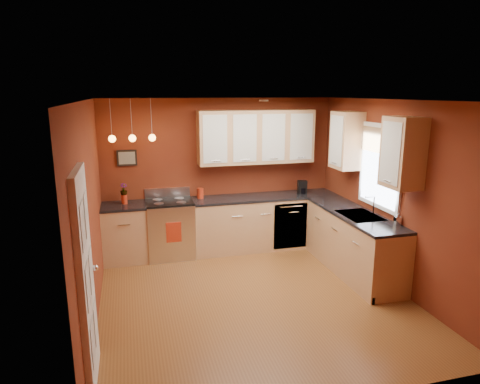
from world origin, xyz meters
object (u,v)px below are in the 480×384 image
object	(u,v)px
sink	(360,217)
soap_pump	(398,219)
red_canister	(200,193)
gas_range	(170,228)
coffee_maker	(302,187)

from	to	relation	value
sink	soap_pump	world-z (taller)	sink
red_canister	gas_range	bearing A→B (deg)	-169.28
coffee_maker	soap_pump	bearing A→B (deg)	-63.73
gas_range	red_canister	xyz separation A→B (m)	(0.53, 0.10, 0.55)
gas_range	red_canister	world-z (taller)	red_canister
coffee_maker	gas_range	bearing A→B (deg)	-167.55
red_canister	sink	bearing A→B (deg)	-37.46
gas_range	coffee_maker	xyz separation A→B (m)	(2.35, 0.01, 0.56)
coffee_maker	soap_pump	size ratio (longest dim) A/B	1.30
gas_range	sink	size ratio (longest dim) A/B	1.59
gas_range	coffee_maker	world-z (taller)	coffee_maker
sink	coffee_maker	world-z (taller)	sink
sink	red_canister	bearing A→B (deg)	142.54
gas_range	coffee_maker	size ratio (longest dim) A/B	4.87
soap_pump	coffee_maker	bearing A→B (deg)	104.05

